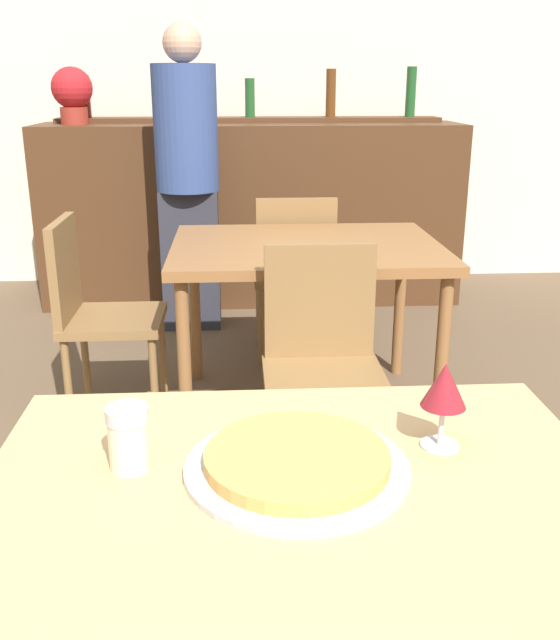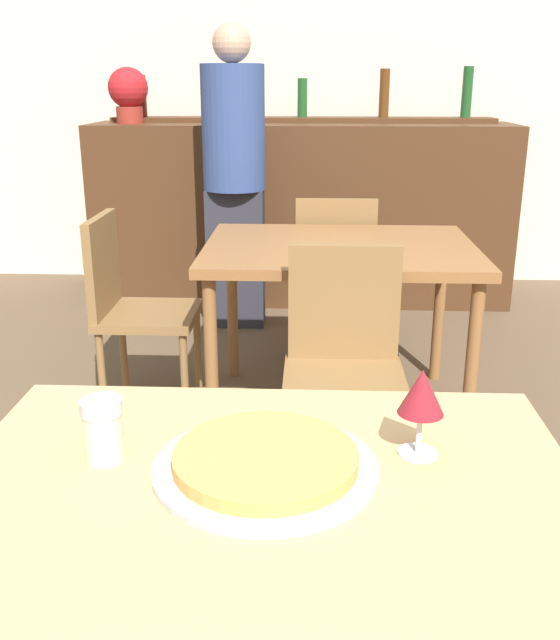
{
  "view_description": "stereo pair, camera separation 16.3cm",
  "coord_description": "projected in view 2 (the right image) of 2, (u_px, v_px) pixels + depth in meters",
  "views": [
    {
      "loc": [
        -0.09,
        -0.99,
        1.35
      ],
      "look_at": [
        0.0,
        0.55,
        0.83
      ],
      "focal_mm": 40.0,
      "sensor_mm": 36.0,
      "label": 1
    },
    {
      "loc": [
        0.07,
        -0.99,
        1.35
      ],
      "look_at": [
        0.0,
        0.55,
        0.83
      ],
      "focal_mm": 40.0,
      "sensor_mm": 36.0,
      "label": 2
    }
  ],
  "objects": [
    {
      "name": "wall_back",
      "position": [
        303.0,
        73.0,
        4.75
      ],
      "size": [
        8.0,
        0.05,
        2.8
      ],
      "color": "silver",
      "rests_on": "ground_plane"
    },
    {
      "name": "dining_table_near",
      "position": [
        264.0,
        533.0,
        1.17
      ],
      "size": [
        1.04,
        0.77,
        0.73
      ],
      "color": "tan",
      "rests_on": "ground_plane"
    },
    {
      "name": "wine_glass",
      "position": [
        422.0,
        395.0,
        1.21
      ],
      "size": [
        0.08,
        0.08,
        0.16
      ],
      "color": "silver",
      "rests_on": "dining_table_near"
    },
    {
      "name": "chair_far_side_left",
      "position": [
        130.0,
        300.0,
        2.98
      ],
      "size": [
        0.4,
        0.4,
        0.83
      ],
      "rotation": [
        0.0,
        0.0,
        1.57
      ],
      "color": "olive",
      "rests_on": "ground_plane"
    },
    {
      "name": "dining_table_far",
      "position": [
        339.0,
        263.0,
        2.89
      ],
      "size": [
        1.08,
        0.84,
        0.73
      ],
      "color": "brown",
      "rests_on": "ground_plane"
    },
    {
      "name": "chair_far_side_back",
      "position": [
        334.0,
        267.0,
        3.5
      ],
      "size": [
        0.4,
        0.4,
        0.83
      ],
      "rotation": [
        0.0,
        0.0,
        3.14
      ],
      "color": "olive",
      "rests_on": "ground_plane"
    },
    {
      "name": "bar_back_shelf",
      "position": [
        304.0,
        114.0,
        4.48
      ],
      "size": [
        2.39,
        0.24,
        0.33
      ],
      "color": "#4C2D19",
      "rests_on": "bar_counter"
    },
    {
      "name": "bar_counter",
      "position": [
        301.0,
        213.0,
        4.54
      ],
      "size": [
        2.6,
        0.56,
        1.1
      ],
      "color": "#4C2D19",
      "rests_on": "ground_plane"
    },
    {
      "name": "person_standing",
      "position": [
        234.0,
        170.0,
        3.9
      ],
      "size": [
        0.34,
        0.34,
        1.64
      ],
      "color": "#2D2D38",
      "rests_on": "ground_plane"
    },
    {
      "name": "potted_plant",
      "position": [
        128.0,
        92.0,
        4.3
      ],
      "size": [
        0.24,
        0.24,
        0.33
      ],
      "color": "maroon",
      "rests_on": "bar_counter"
    },
    {
      "name": "chair_far_side_front",
      "position": [
        344.0,
        355.0,
        2.38
      ],
      "size": [
        0.4,
        0.4,
        0.83
      ],
      "color": "olive",
      "rests_on": "ground_plane"
    },
    {
      "name": "cheese_shaker",
      "position": [
        103.0,
        429.0,
        1.21
      ],
      "size": [
        0.07,
        0.07,
        0.11
      ],
      "color": "beige",
      "rests_on": "dining_table_near"
    },
    {
      "name": "pizza_tray",
      "position": [
        267.0,
        463.0,
        1.19
      ],
      "size": [
        0.38,
        0.38,
        0.04
      ],
      "color": "#B7B7BC",
      "rests_on": "dining_table_near"
    }
  ]
}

